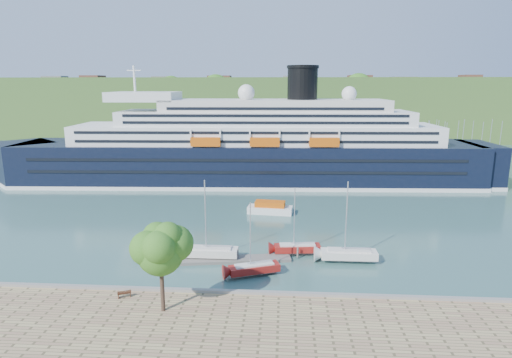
{
  "coord_description": "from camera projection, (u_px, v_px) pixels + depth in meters",
  "views": [
    {
      "loc": [
        6.46,
        -39.63,
        21.72
      ],
      "look_at": [
        1.77,
        30.0,
        6.11
      ],
      "focal_mm": 30.0,
      "sensor_mm": 36.0,
      "label": 1
    }
  ],
  "objects": [
    {
      "name": "sailboat_red",
      "position": [
        254.0,
        241.0,
        48.63
      ],
      "size": [
        6.72,
        3.97,
        8.39
      ],
      "primitive_type": null,
      "rotation": [
        0.0,
        0.0,
        0.36
      ],
      "color": "maroon",
      "rests_on": "ground"
    },
    {
      "name": "promenade_tree",
      "position": [
        161.0,
        263.0,
        38.92
      ],
      "size": [
        5.67,
        5.67,
        9.39
      ],
      "primitive_type": null,
      "color": "#2C5C18",
      "rests_on": "promenade"
    },
    {
      "name": "park_bench",
      "position": [
        124.0,
        293.0,
        42.32
      ],
      "size": [
        1.47,
        1.05,
        0.87
      ],
      "primitive_type": null,
      "rotation": [
        0.0,
        0.0,
        0.41
      ],
      "color": "#4E2816",
      "rests_on": "promenade"
    },
    {
      "name": "cruise_ship",
      "position": [
        246.0,
        126.0,
        93.07
      ],
      "size": [
        114.49,
        21.75,
        25.57
      ],
      "primitive_type": null,
      "rotation": [
        0.0,
        0.0,
        0.05
      ],
      "color": "black",
      "rests_on": "ground"
    },
    {
      "name": "ground",
      "position": [
        219.0,
        301.0,
        43.75
      ],
      "size": [
        400.0,
        400.0,
        0.0
      ],
      "primitive_type": "plane",
      "color": "#2F5451",
      "rests_on": "ground"
    },
    {
      "name": "sailboat_white_far",
      "position": [
        350.0,
        224.0,
        52.18
      ],
      "size": [
        7.61,
        2.19,
        9.81
      ],
      "primitive_type": null,
      "rotation": [
        0.0,
        0.0,
        0.01
      ],
      "color": "silver",
      "rests_on": "ground"
    },
    {
      "name": "sailboat_extra",
      "position": [
        298.0,
        223.0,
        54.68
      ],
      "size": [
        6.76,
        2.59,
        8.52
      ],
      "primitive_type": null,
      "rotation": [
        0.0,
        0.0,
        0.12
      ],
      "color": "maroon",
      "rests_on": "ground"
    },
    {
      "name": "floating_pontoon",
      "position": [
        223.0,
        260.0,
        53.42
      ],
      "size": [
        17.19,
        4.57,
        0.38
      ],
      "primitive_type": null,
      "rotation": [
        0.0,
        0.0,
        0.15
      ],
      "color": "slate",
      "rests_on": "ground"
    },
    {
      "name": "far_hillside",
      "position": [
        270.0,
        107.0,
        182.32
      ],
      "size": [
        400.0,
        50.0,
        24.0
      ],
      "primitive_type": "cube",
      "color": "#365E25",
      "rests_on": "ground"
    },
    {
      "name": "tender_launch",
      "position": [
        270.0,
        207.0,
        73.0
      ],
      "size": [
        7.89,
        3.43,
        2.12
      ],
      "primitive_type": null,
      "rotation": [
        0.0,
        0.0,
        -0.11
      ],
      "color": "#CB520B",
      "rests_on": "ground"
    },
    {
      "name": "quay_coping",
      "position": [
        219.0,
        291.0,
        43.31
      ],
      "size": [
        220.0,
        0.5,
        0.3
      ],
      "primitive_type": "cube",
      "color": "slate",
      "rests_on": "promenade"
    },
    {
      "name": "sailboat_white_near",
      "position": [
        210.0,
        222.0,
        52.96
      ],
      "size": [
        7.6,
        2.13,
        9.8
      ],
      "primitive_type": null,
      "rotation": [
        0.0,
        0.0,
        -0.0
      ],
      "color": "silver",
      "rests_on": "ground"
    }
  ]
}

